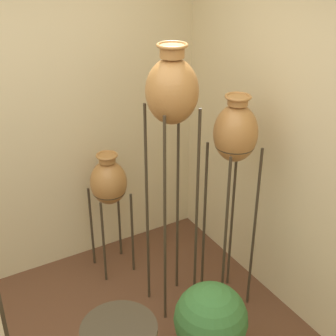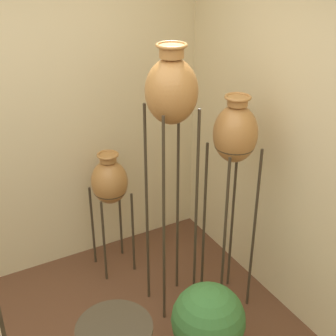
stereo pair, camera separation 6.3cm
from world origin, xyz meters
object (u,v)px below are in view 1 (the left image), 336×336
at_px(vase_stand_tall, 172,97).
at_px(vase_stand_medium, 235,138).
at_px(vase_stand_short, 109,183).
at_px(potted_plant, 210,325).

xyz_separation_m(vase_stand_tall, vase_stand_medium, (0.37, -0.18, -0.29)).
height_order(vase_stand_short, potted_plant, vase_stand_short).
xyz_separation_m(vase_stand_medium, vase_stand_short, (-0.58, 0.79, -0.55)).
xyz_separation_m(vase_stand_medium, potted_plant, (-0.47, -0.46, -1.02)).
bearing_deg(vase_stand_short, potted_plant, -84.55).
xyz_separation_m(vase_stand_tall, vase_stand_short, (-0.21, 0.61, -0.85)).
height_order(vase_stand_medium, potted_plant, vase_stand_medium).
distance_m(vase_stand_short, potted_plant, 1.34).
distance_m(vase_stand_tall, vase_stand_short, 1.06).
height_order(vase_stand_tall, vase_stand_medium, vase_stand_tall).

